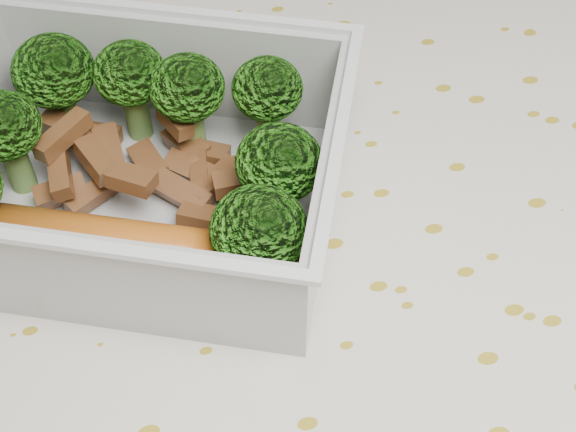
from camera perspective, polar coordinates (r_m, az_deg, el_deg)
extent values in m
cube|color=brown|center=(0.42, -0.82, -4.46)|extent=(1.40, 0.90, 0.04)
cube|color=beige|center=(0.40, -0.86, -2.62)|extent=(1.46, 0.96, 0.01)
cube|color=silver|center=(0.42, -10.08, 0.74)|extent=(0.23, 0.21, 0.00)
cube|color=silver|center=(0.44, -8.19, 10.47)|extent=(0.18, 0.08, 0.06)
cube|color=silver|center=(0.35, -13.87, -4.49)|extent=(0.18, 0.08, 0.06)
cube|color=silver|center=(0.38, 2.67, 2.18)|extent=(0.06, 0.13, 0.06)
cube|color=silver|center=(0.42, -8.52, 14.24)|extent=(0.19, 0.08, 0.00)
cube|color=silver|center=(0.33, -15.22, -1.97)|extent=(0.19, 0.08, 0.00)
cube|color=silver|center=(0.35, 3.67, 5.54)|extent=(0.06, 0.13, 0.00)
cylinder|color=#608C3F|center=(0.45, -15.55, 7.22)|extent=(0.02, 0.02, 0.03)
ellipsoid|color=#327D19|center=(0.44, -16.35, 9.88)|extent=(0.04, 0.04, 0.04)
cylinder|color=#608C3F|center=(0.44, -10.66, 7.20)|extent=(0.02, 0.02, 0.03)
ellipsoid|color=#327D19|center=(0.42, -11.23, 9.94)|extent=(0.04, 0.04, 0.03)
cylinder|color=#608C3F|center=(0.43, -6.82, 6.26)|extent=(0.02, 0.02, 0.03)
ellipsoid|color=#327D19|center=(0.41, -7.19, 9.04)|extent=(0.04, 0.04, 0.03)
cylinder|color=#608C3F|center=(0.43, -1.41, 6.24)|extent=(0.02, 0.02, 0.03)
ellipsoid|color=#327D19|center=(0.41, -1.49, 9.04)|extent=(0.04, 0.04, 0.03)
cylinder|color=#608C3F|center=(0.43, -18.67, 3.44)|extent=(0.02, 0.02, 0.03)
ellipsoid|color=#327D19|center=(0.41, -19.66, 6.06)|extent=(0.04, 0.04, 0.03)
cylinder|color=#608C3F|center=(0.39, -0.61, 1.02)|extent=(0.02, 0.02, 0.03)
ellipsoid|color=#327D19|center=(0.37, -0.65, 3.79)|extent=(0.04, 0.04, 0.04)
cylinder|color=#608C3F|center=(0.37, -1.97, -3.69)|extent=(0.02, 0.02, 0.03)
ellipsoid|color=#327D19|center=(0.35, -2.10, -1.01)|extent=(0.04, 0.04, 0.04)
cube|color=brown|center=(0.40, -5.54, -0.22)|extent=(0.03, 0.03, 0.01)
cube|color=brown|center=(0.43, -5.95, 4.47)|extent=(0.03, 0.02, 0.01)
cube|color=brown|center=(0.41, -3.74, 2.77)|extent=(0.02, 0.03, 0.01)
cube|color=brown|center=(0.42, -12.60, 4.54)|extent=(0.01, 0.03, 0.01)
cube|color=brown|center=(0.42, -13.43, 1.70)|extent=(0.04, 0.03, 0.01)
cube|color=brown|center=(0.45, -14.04, 5.73)|extent=(0.04, 0.03, 0.01)
cube|color=brown|center=(0.42, -15.73, 5.55)|extent=(0.03, 0.03, 0.01)
cube|color=brown|center=(0.42, -6.72, 3.16)|extent=(0.03, 0.03, 0.01)
cube|color=brown|center=(0.45, -15.02, 5.58)|extent=(0.03, 0.03, 0.01)
cube|color=brown|center=(0.39, -11.05, 2.57)|extent=(0.03, 0.02, 0.01)
cube|color=brown|center=(0.42, -13.38, 3.92)|extent=(0.02, 0.03, 0.01)
cube|color=brown|center=(0.42, -6.25, 3.05)|extent=(0.01, 0.03, 0.01)
cube|color=brown|center=(0.44, -15.26, 6.02)|extent=(0.03, 0.03, 0.01)
cube|color=brown|center=(0.42, -15.90, 1.66)|extent=(0.03, 0.02, 0.01)
cube|color=brown|center=(0.43, -7.23, 5.07)|extent=(0.03, 0.03, 0.01)
cube|color=brown|center=(0.41, -7.63, 1.68)|extent=(0.03, 0.03, 0.01)
cube|color=brown|center=(0.40, -3.37, 2.47)|extent=(0.03, 0.01, 0.01)
cube|color=brown|center=(0.41, -5.02, 2.48)|extent=(0.03, 0.03, 0.01)
cube|color=brown|center=(0.43, -9.86, 3.74)|extent=(0.02, 0.03, 0.01)
cube|color=brown|center=(0.42, -15.93, 3.18)|extent=(0.01, 0.04, 0.01)
cube|color=brown|center=(0.42, -8.03, 6.70)|extent=(0.02, 0.02, 0.01)
cylinder|color=#AC5516|center=(0.38, -11.60, -2.29)|extent=(0.15, 0.08, 0.03)
sphere|color=#AC5516|center=(0.36, -0.51, -3.83)|extent=(0.03, 0.03, 0.03)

